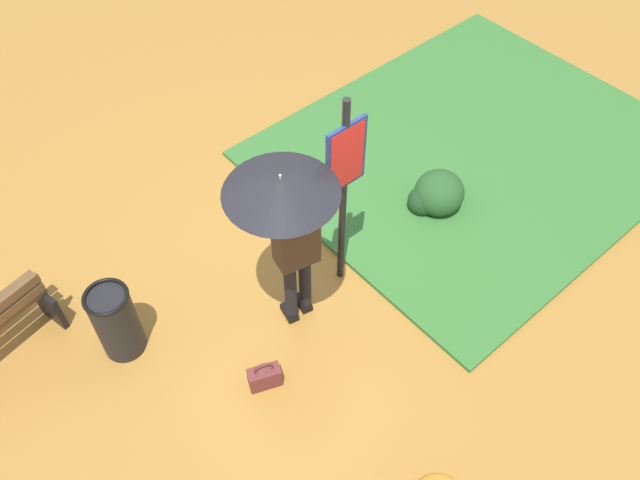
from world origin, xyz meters
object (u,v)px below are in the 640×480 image
object	(u,v)px
info_sign_post	(345,177)
trash_bin	(116,322)
person_with_umbrella	(288,213)
handbag	(265,377)

from	to	relation	value
info_sign_post	trash_bin	bearing A→B (deg)	-18.78
person_with_umbrella	trash_bin	bearing A→B (deg)	-29.51
handbag	trash_bin	world-z (taller)	trash_bin
handbag	info_sign_post	bearing A→B (deg)	-160.72
person_with_umbrella	handbag	xyz separation A→B (m)	(0.67, 0.40, -1.42)
info_sign_post	trash_bin	xyz separation A→B (m)	(2.16, -0.73, -1.03)
person_with_umbrella	trash_bin	distance (m)	2.01
person_with_umbrella	handbag	size ratio (longest dim) A/B	5.53
info_sign_post	trash_bin	distance (m)	2.50
info_sign_post	handbag	world-z (taller)	info_sign_post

